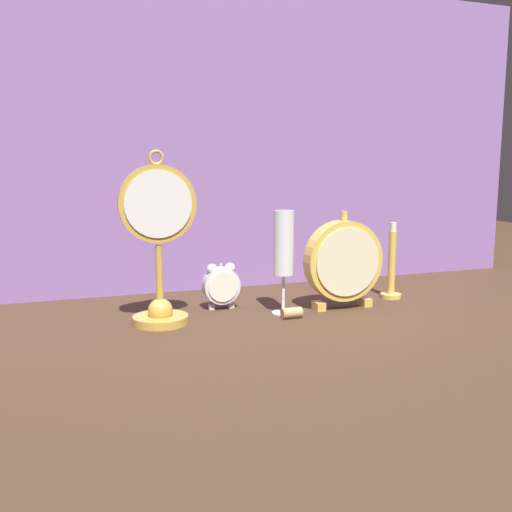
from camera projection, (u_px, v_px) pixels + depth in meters
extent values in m
plane|color=#422D1E|center=(269.00, 319.00, 1.16)|extent=(4.00, 4.00, 0.00)
cube|color=#8460A8|center=(222.00, 137.00, 1.40)|extent=(1.72, 0.01, 0.76)
cylinder|color=gold|center=(161.00, 320.00, 1.12)|extent=(0.11, 0.11, 0.02)
sphere|color=gold|center=(160.00, 311.00, 1.12)|extent=(0.05, 0.05, 0.05)
cylinder|color=gold|center=(160.00, 281.00, 1.11)|extent=(0.01, 0.01, 0.14)
cylinder|color=gold|center=(157.00, 204.00, 1.09)|extent=(0.15, 0.02, 0.15)
cylinder|color=silver|center=(158.00, 204.00, 1.08)|extent=(0.13, 0.00, 0.13)
torus|color=gold|center=(156.00, 158.00, 1.07)|extent=(0.03, 0.01, 0.03)
cube|color=silver|center=(212.00, 307.00, 1.23)|extent=(0.01, 0.01, 0.01)
cube|color=silver|center=(231.00, 305.00, 1.25)|extent=(0.01, 0.01, 0.01)
cylinder|color=silver|center=(221.00, 285.00, 1.23)|extent=(0.08, 0.03, 0.08)
cylinder|color=silver|center=(223.00, 287.00, 1.22)|extent=(0.07, 0.00, 0.07)
sphere|color=silver|center=(212.00, 269.00, 1.22)|extent=(0.02, 0.02, 0.02)
sphere|color=silver|center=(230.00, 268.00, 1.23)|extent=(0.02, 0.02, 0.02)
cylinder|color=silver|center=(221.00, 267.00, 1.23)|extent=(0.00, 0.00, 0.01)
cube|color=gold|center=(319.00, 306.00, 1.23)|extent=(0.02, 0.03, 0.02)
cube|color=gold|center=(365.00, 302.00, 1.27)|extent=(0.02, 0.03, 0.02)
cylinder|color=gold|center=(343.00, 261.00, 1.23)|extent=(0.17, 0.04, 0.17)
cylinder|color=beige|center=(348.00, 262.00, 1.21)|extent=(0.15, 0.00, 0.15)
cylinder|color=gold|center=(344.00, 216.00, 1.22)|extent=(0.01, 0.01, 0.02)
cylinder|color=silver|center=(283.00, 312.00, 1.20)|extent=(0.05, 0.05, 0.01)
cylinder|color=silver|center=(283.00, 293.00, 1.19)|extent=(0.01, 0.01, 0.08)
cylinder|color=white|center=(284.00, 243.00, 1.18)|extent=(0.04, 0.04, 0.13)
cylinder|color=beige|center=(284.00, 254.00, 1.18)|extent=(0.04, 0.04, 0.09)
cylinder|color=gold|center=(391.00, 296.00, 1.34)|extent=(0.05, 0.05, 0.01)
cylinder|color=gold|center=(392.00, 263.00, 1.33)|extent=(0.02, 0.02, 0.15)
cylinder|color=silver|center=(393.00, 227.00, 1.32)|extent=(0.01, 0.01, 0.02)
cylinder|color=tan|center=(292.00, 313.00, 1.16)|extent=(0.04, 0.02, 0.02)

